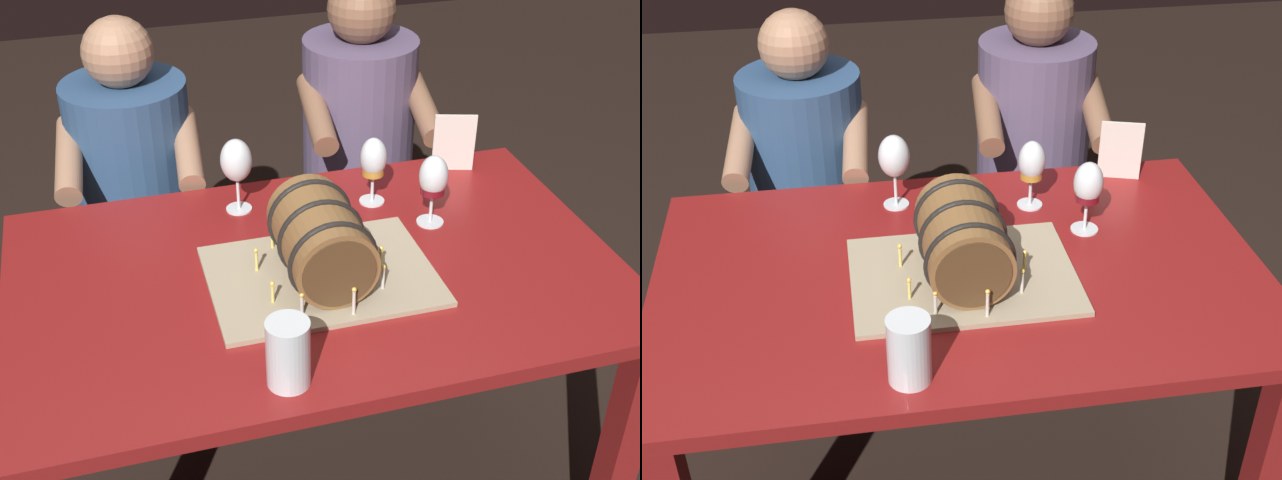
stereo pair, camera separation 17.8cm
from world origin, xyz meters
TOP-DOWN VIEW (x-y plane):
  - dining_table at (0.00, 0.00)m, footprint 1.35×0.86m
  - barrel_cake at (-0.00, -0.04)m, footprint 0.49×0.36m
  - wine_glass_amber at (0.22, 0.25)m, footprint 0.07×0.07m
  - wine_glass_red at (0.32, 0.11)m, footprint 0.07×0.07m
  - wine_glass_empty at (-0.11, 0.30)m, footprint 0.08×0.08m
  - beer_pint at (-0.15, -0.34)m, footprint 0.08×0.08m
  - menu_card at (0.48, 0.35)m, footprint 0.11×0.04m
  - person_seated_left at (-0.34, 0.73)m, footprint 0.41×0.49m
  - person_seated_right at (0.34, 0.73)m, footprint 0.40×0.49m

SIDE VIEW (x-z plane):
  - person_seated_left at x=-0.34m, z-range -0.04..1.08m
  - person_seated_right at x=0.34m, z-range -0.04..1.14m
  - dining_table at x=0.00m, z-range 0.26..1.01m
  - beer_pint at x=-0.15m, z-range 0.74..0.88m
  - menu_card at x=0.48m, z-range 0.75..0.91m
  - barrel_cake at x=0.00m, z-range 0.74..0.93m
  - wine_glass_amber at x=0.22m, z-range 0.78..0.95m
  - wine_glass_red at x=0.32m, z-range 0.78..0.96m
  - wine_glass_empty at x=-0.11m, z-range 0.79..0.98m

